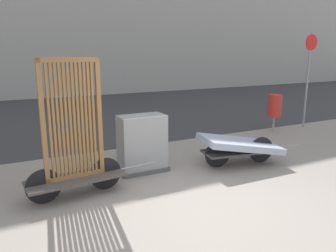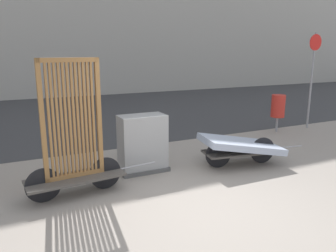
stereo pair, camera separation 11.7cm
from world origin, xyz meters
name	(u,v)px [view 1 (the left image)]	position (x,y,z in m)	size (l,w,h in m)	color
ground_plane	(210,209)	(0.00, 0.00, 0.00)	(60.00, 60.00, 0.00)	gray
road_strip	(82,113)	(0.00, 8.72, 0.00)	(56.00, 10.15, 0.01)	#38383A
bike_cart_with_bedframe	(75,148)	(-1.67, 1.40, 0.81)	(2.28, 0.73, 2.23)	#4C4742
bike_cart_with_mattress	(240,146)	(1.68, 1.40, 0.41)	(2.35, 1.14, 0.65)	#4C4742
utility_cabinet	(142,146)	(-0.28, 1.97, 0.52)	(0.96, 0.54, 1.12)	#4C4C4C
trash_bin	(275,106)	(4.46, 3.30, 0.76)	(0.39, 0.39, 1.10)	gray
sign_post	(308,70)	(5.72, 3.29, 1.78)	(0.47, 0.06, 2.86)	gray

